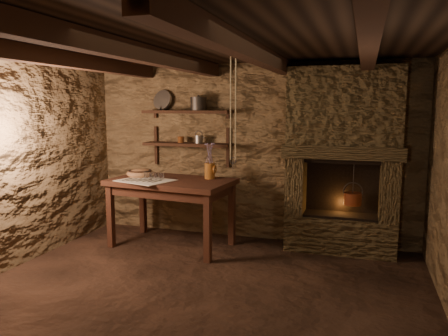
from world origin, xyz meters
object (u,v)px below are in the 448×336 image
(wooden_bowl, at_px, (140,174))
(red_pot, at_px, (353,198))
(stoneware_jug, at_px, (210,163))
(iron_stockpot, at_px, (198,104))
(work_table, at_px, (172,210))

(wooden_bowl, xyz_separation_m, red_pot, (2.75, 0.34, -0.22))
(red_pot, bearing_deg, stoneware_jug, -173.65)
(red_pot, bearing_deg, iron_stockpot, 176.69)
(stoneware_jug, height_order, red_pot, stoneware_jug)
(work_table, bearing_deg, iron_stockpot, 77.26)
(iron_stockpot, bearing_deg, stoneware_jug, -49.14)
(stoneware_jug, distance_m, iron_stockpot, 0.87)
(work_table, height_order, iron_stockpot, iron_stockpot)
(wooden_bowl, bearing_deg, work_table, -8.83)
(work_table, xyz_separation_m, red_pot, (2.25, 0.41, 0.23))
(iron_stockpot, bearing_deg, work_table, -108.63)
(work_table, distance_m, stoneware_jug, 0.79)
(wooden_bowl, relative_size, iron_stockpot, 1.66)
(work_table, bearing_deg, wooden_bowl, 177.07)
(red_pot, bearing_deg, wooden_bowl, -173.01)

